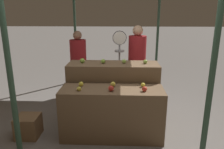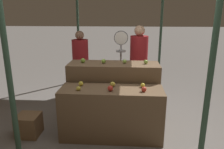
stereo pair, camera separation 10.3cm
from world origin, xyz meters
The scene contains 17 objects.
ground_plane centered at (0.00, 0.00, 0.00)m, with size 60.00×60.00×0.00m, color slate.
display_counter_front centered at (0.00, 0.00, 0.42)m, with size 1.64×0.55×0.84m, color brown.
display_counter_back centered at (0.00, 0.60, 0.56)m, with size 1.64×0.55×1.12m, color brown.
apple_front_0 centered at (-0.50, -0.11, 0.88)m, with size 0.07×0.07×0.07m, color gold.
apple_front_1 centered at (-0.01, -0.10, 0.89)m, with size 0.09×0.09×0.09m, color #B72D23.
apple_front_2 centered at (0.50, -0.10, 0.88)m, with size 0.08×0.08×0.08m, color red.
apple_front_3 centered at (-0.51, 0.11, 0.88)m, with size 0.08×0.08×0.08m, color gold.
apple_front_4 centered at (0.01, 0.11, 0.89)m, with size 0.08×0.08×0.08m, color gold.
apple_front_5 centered at (0.50, 0.11, 0.88)m, with size 0.07×0.07×0.07m, color gold.
apple_back_0 centered at (-0.56, 0.60, 1.16)m, with size 0.09×0.09×0.09m, color #7AA338.
apple_back_1 centered at (-0.18, 0.59, 1.16)m, with size 0.08×0.08×0.08m, color #7AA338.
apple_back_2 centered at (0.19, 0.61, 1.16)m, with size 0.07×0.07×0.07m, color #8EB247.
apple_back_3 centered at (0.57, 0.60, 1.16)m, with size 0.07×0.07×0.07m, color #8EB247.
produce_scale centered at (0.11, 1.31, 1.20)m, with size 0.29×0.20×1.64m.
person_vendor_at_scale centered at (0.50, 1.60, 1.00)m, with size 0.52×0.52×1.74m.
person_customer_left centered at (-0.89, 1.93, 0.91)m, with size 0.40×0.40×1.59m.
wooden_crate_side centered at (-1.39, -0.05, 0.18)m, with size 0.36×0.36×0.36m, color brown.
Camera 1 is at (0.13, -3.25, 2.00)m, focal length 35.00 mm.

